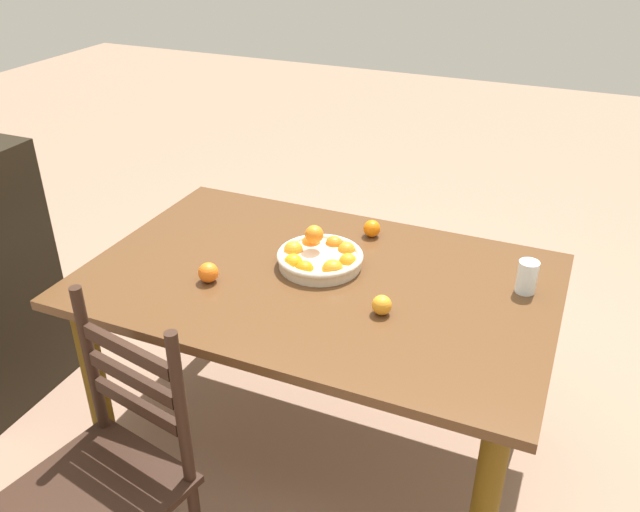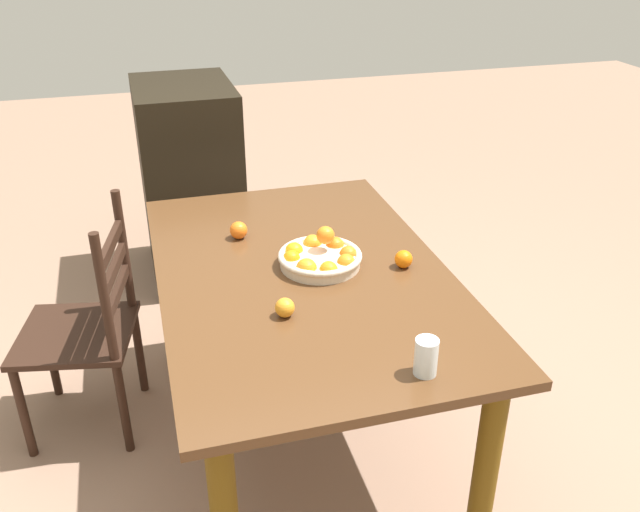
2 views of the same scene
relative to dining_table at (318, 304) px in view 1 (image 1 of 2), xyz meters
name	(u,v)px [view 1 (image 1 of 2)]	position (x,y,z in m)	size (l,w,h in m)	color
ground_plane	(319,440)	(0.00, 0.00, -0.66)	(12.00, 12.00, 0.00)	#8E6D58
dining_table	(318,304)	(0.00, 0.00, 0.00)	(1.61, 1.04, 0.77)	#51321B
chair_near_window	(108,478)	(0.32, 0.80, -0.20)	(0.51, 0.51, 0.97)	black
fruit_bowl	(320,257)	(0.03, -0.07, 0.15)	(0.31, 0.31, 0.14)	beige
orange_loose_0	(382,305)	(-0.28, 0.13, 0.15)	(0.06, 0.06, 0.06)	orange
orange_loose_1	(372,229)	(-0.07, -0.36, 0.15)	(0.07, 0.07, 0.07)	orange
orange_loose_2	(208,273)	(0.33, 0.18, 0.15)	(0.07, 0.07, 0.07)	orange
drinking_glass	(527,277)	(-0.67, -0.19, 0.17)	(0.07, 0.07, 0.11)	silver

